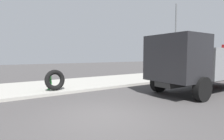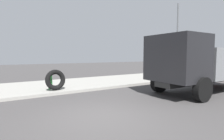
{
  "view_description": "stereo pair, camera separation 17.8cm",
  "coord_description": "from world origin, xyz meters",
  "px_view_note": "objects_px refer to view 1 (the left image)",
  "views": [
    {
      "loc": [
        -3.02,
        -5.02,
        2.03
      ],
      "look_at": [
        2.07,
        2.54,
        1.29
      ],
      "focal_mm": 28.83,
      "sensor_mm": 36.0,
      "label": 1
    },
    {
      "loc": [
        -2.87,
        -5.12,
        2.03
      ],
      "look_at": [
        2.07,
        2.54,
        1.29
      ],
      "focal_mm": 28.83,
      "sensor_mm": 36.0,
      "label": 2
    }
  ],
  "objects_px": {
    "fire_hydrant": "(50,81)",
    "loose_tire": "(55,80)",
    "dump_truck_gray": "(203,63)",
    "street_light_pole": "(175,41)"
  },
  "relations": [
    {
      "from": "fire_hydrant",
      "to": "dump_truck_gray",
      "type": "relative_size",
      "value": 0.13
    },
    {
      "from": "dump_truck_gray",
      "to": "street_light_pole",
      "type": "relative_size",
      "value": 1.16
    },
    {
      "from": "dump_truck_gray",
      "to": "loose_tire",
      "type": "bearing_deg",
      "value": 149.28
    },
    {
      "from": "loose_tire",
      "to": "dump_truck_gray",
      "type": "height_order",
      "value": "dump_truck_gray"
    },
    {
      "from": "dump_truck_gray",
      "to": "street_light_pole",
      "type": "height_order",
      "value": "street_light_pole"
    },
    {
      "from": "fire_hydrant",
      "to": "street_light_pole",
      "type": "bearing_deg",
      "value": -3.6
    },
    {
      "from": "fire_hydrant",
      "to": "loose_tire",
      "type": "distance_m",
      "value": 0.49
    },
    {
      "from": "dump_truck_gray",
      "to": "street_light_pole",
      "type": "xyz_separation_m",
      "value": [
        2.88,
        3.98,
        1.57
      ]
    },
    {
      "from": "fire_hydrant",
      "to": "street_light_pole",
      "type": "height_order",
      "value": "street_light_pole"
    },
    {
      "from": "fire_hydrant",
      "to": "loose_tire",
      "type": "relative_size",
      "value": 0.83
    }
  ]
}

